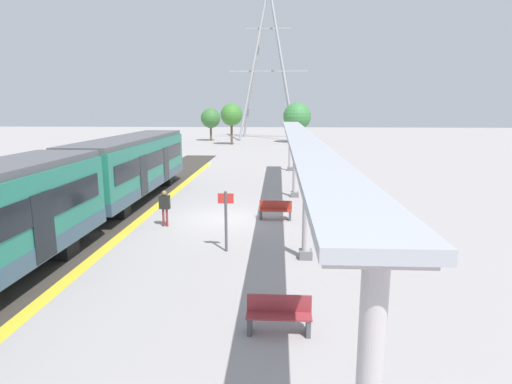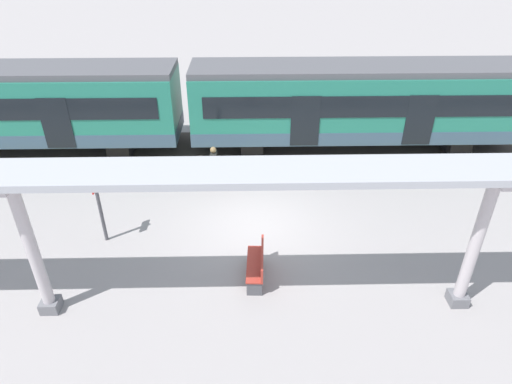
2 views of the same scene
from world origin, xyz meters
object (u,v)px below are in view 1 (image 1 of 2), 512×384
Objects in this scene: platform_info_sign at (226,216)px; bench_near_end at (275,210)px; canopy_pillar_third at (295,164)px; canopy_pillar_fourth at (290,147)px; bench_mid_platform at (279,314)px; canopy_pillar_second at (307,205)px; passenger_waiting_near_edge at (165,204)px; train_far_carriage at (133,166)px.

bench_near_end is at bearing 69.00° from platform_info_sign.
canopy_pillar_fourth is (0.00, 10.24, 0.00)m from canopy_pillar_third.
bench_mid_platform is (-0.92, -25.25, -1.46)m from canopy_pillar_fourth.
platform_info_sign is at bearing 167.72° from canopy_pillar_second.
canopy_pillar_third reaches higher than passenger_waiting_near_edge.
train_far_carriage is at bearing 120.13° from passenger_waiting_near_edge.
train_far_carriage is 9.14m from canopy_pillar_third.
canopy_pillar_second is at bearing -45.65° from train_far_carriage.
platform_info_sign is (-1.89, 5.50, 0.89)m from bench_mid_platform.
canopy_pillar_third reaches higher than platform_info_sign.
passenger_waiting_near_edge is (-4.93, 8.60, 0.55)m from bench_mid_platform.
canopy_pillar_fourth is at bearing 90.00° from canopy_pillar_third.
train_far_carriage is 8.79× the size of bench_mid_platform.
canopy_pillar_third is at bearing 90.00° from canopy_pillar_second.
bench_near_end is 5.01m from passenger_waiting_near_edge.
train_far_carriage is 13.02m from canopy_pillar_second.
platform_info_sign reaches higher than passenger_waiting_near_edge.
bench_mid_platform is at bearing -89.12° from bench_near_end.
train_far_carriage reaches higher than passenger_waiting_near_edge.
passenger_waiting_near_edge reaches higher than bench_mid_platform.
canopy_pillar_second is at bearing -12.28° from platform_info_sign.
platform_info_sign reaches higher than bench_mid_platform.
bench_mid_platform is 5.88m from platform_info_sign.
canopy_pillar_second is 2.93m from platform_info_sign.
bench_mid_platform is at bearing -71.05° from platform_info_sign.
bench_mid_platform is (8.18, -14.20, -1.39)m from train_far_carriage.
train_far_carriage is at bearing -174.95° from canopy_pillar_third.
canopy_pillar_second is 1.70× the size of platform_info_sign.
bench_near_end is (8.03, -4.18, -1.39)m from train_far_carriage.
canopy_pillar_fourth is (9.10, 11.05, 0.07)m from train_far_carriage.
platform_info_sign is at bearing -106.45° from canopy_pillar_third.
platform_info_sign is at bearing -54.12° from train_far_carriage.
canopy_pillar_fourth is 2.36× the size of passenger_waiting_near_edge.
canopy_pillar_third is at bearing -90.00° from canopy_pillar_fourth.
bench_near_end is at bearing -102.14° from canopy_pillar_third.
canopy_pillar_second is 5.44m from bench_near_end.
canopy_pillar_second is 1.00× the size of canopy_pillar_fourth.
platform_info_sign is at bearing -45.52° from passenger_waiting_near_edge.
canopy_pillar_second is 10.11m from canopy_pillar_third.
bench_mid_platform is 0.95× the size of passenger_waiting_near_edge.
passenger_waiting_near_edge is at bearing -59.87° from train_far_carriage.
train_far_carriage is 3.53× the size of canopy_pillar_second.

